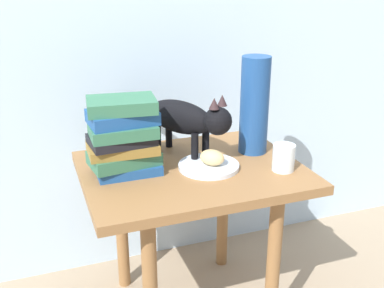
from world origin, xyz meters
TOP-DOWN VIEW (x-y plane):
  - side_table at (0.00, 0.00)m, footprint 0.69×0.54m
  - plate at (0.05, -0.02)m, footprint 0.19×0.19m
  - bread_roll at (0.06, -0.03)m, footprint 0.10×0.10m
  - cat at (0.02, 0.10)m, footprint 0.29×0.42m
  - book_stack at (-0.21, 0.03)m, footprint 0.22×0.16m
  - green_vase at (0.24, 0.06)m, footprint 0.10×0.10m
  - candle_jar at (0.26, -0.12)m, footprint 0.07×0.07m

SIDE VIEW (x-z plane):
  - side_table at x=0.00m, z-range 0.18..0.72m
  - plate at x=0.05m, z-range 0.54..0.55m
  - candle_jar at x=0.26m, z-range 0.53..0.62m
  - bread_roll at x=0.06m, z-range 0.55..0.60m
  - book_stack at x=-0.21m, z-range 0.54..0.78m
  - cat at x=0.02m, z-range 0.56..0.79m
  - green_vase at x=0.24m, z-range 0.54..0.87m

